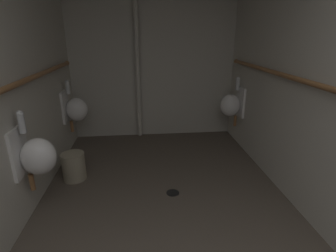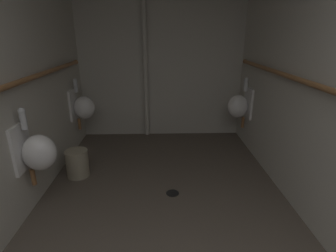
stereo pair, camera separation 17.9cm
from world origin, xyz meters
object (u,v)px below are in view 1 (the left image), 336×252
(urinal_right_mid, at_px, (232,105))
(urinal_left_far, at_px, (75,109))
(waste_bin, at_px, (74,166))
(floor_drain, at_px, (173,193))
(standpipe_back_wall, at_px, (137,57))
(urinal_left_mid, at_px, (36,156))

(urinal_right_mid, bearing_deg, urinal_left_far, -179.92)
(waste_bin, bearing_deg, urinal_right_mid, 21.73)
(urinal_right_mid, xyz_separation_m, floor_drain, (-1.04, -1.28, -0.62))
(standpipe_back_wall, bearing_deg, urinal_right_mid, -17.18)
(urinal_right_mid, height_order, waste_bin, urinal_right_mid)
(floor_drain, relative_size, waste_bin, 0.43)
(standpipe_back_wall, distance_m, waste_bin, 1.89)
(urinal_left_mid, height_order, standpipe_back_wall, standpipe_back_wall)
(waste_bin, bearing_deg, urinal_left_far, 97.96)
(urinal_left_mid, bearing_deg, waste_bin, 79.53)
(urinal_left_mid, bearing_deg, standpipe_back_wall, 65.22)
(floor_drain, bearing_deg, urinal_right_mid, 50.81)
(urinal_left_far, distance_m, floor_drain, 1.89)
(urinal_right_mid, distance_m, floor_drain, 1.76)
(urinal_left_mid, height_order, urinal_left_far, same)
(floor_drain, height_order, waste_bin, waste_bin)
(floor_drain, bearing_deg, urinal_left_far, 134.31)
(urinal_left_mid, bearing_deg, urinal_left_far, 90.00)
(waste_bin, bearing_deg, standpipe_back_wall, 59.00)
(urinal_right_mid, height_order, standpipe_back_wall, standpipe_back_wall)
(floor_drain, distance_m, waste_bin, 1.21)
(urinal_right_mid, bearing_deg, urinal_left_mid, -146.49)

